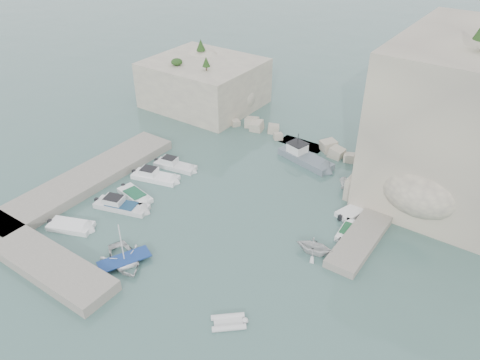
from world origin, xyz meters
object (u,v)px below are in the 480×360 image
Objects in this scene: inflatable_dinghy at (228,324)px; tender_east_c at (357,211)px; tender_east_d at (357,193)px; work_boat at (305,162)px; motorboat_b at (156,179)px; motorboat_d at (122,208)px; motorboat_c at (135,197)px; motorboat_e at (71,228)px; tender_east_b at (347,233)px; motorboat_a at (176,168)px; tender_east_a at (314,253)px; rowboat at (125,263)px.

inflatable_dinghy is 0.53× the size of tender_east_c.
work_boat reaches higher than tender_east_d.
motorboat_b is 1.10× the size of tender_east_c.
motorboat_b is 6.52m from motorboat_d.
tender_east_d is 0.55× the size of work_boat.
motorboat_c is at bearing -109.71° from work_boat.
work_boat is at bearing 43.68° from motorboat_d.
motorboat_b is at bearing 111.67° from motorboat_c.
tender_east_b is (23.45, 15.36, 0.00)m from motorboat_e.
tender_east_d reaches higher than motorboat_a.
tender_east_d is (-0.62, 11.85, 0.00)m from tender_east_a.
motorboat_e is 31.19m from tender_east_d.
motorboat_d is (1.13, -6.42, 0.00)m from motorboat_b.
motorboat_d is at bearing 50.67° from motorboat_e.
motorboat_a is 1.95× the size of inflatable_dinghy.
motorboat_b is (-0.24, -3.27, 0.00)m from motorboat_a.
motorboat_b is at bearing -118.63° from work_boat.
motorboat_e and tender_east_c have the same top height.
motorboat_a and motorboat_d have the same top height.
tender_east_a reaches higher than tender_east_c.
motorboat_a is 22.64m from tender_east_b.
tender_east_a is 0.43× the size of work_boat.
tender_east_b is at bearing -6.24° from motorboat_b.
motorboat_a is 0.94× the size of motorboat_b.
motorboat_a is 16.30m from work_boat.
tender_east_a is 4.77m from tender_east_b.
motorboat_d reaches higher than tender_east_c.
rowboat is at bearing 162.55° from tender_east_c.
tender_east_a reaches higher than tender_east_b.
tender_east_a is 11.86m from tender_east_d.
motorboat_a is 22.00m from tender_east_d.
tender_east_d is 8.70m from work_boat.
tender_east_c is 0.68× the size of work_boat.
tender_east_b and tender_east_c have the same top height.
motorboat_c reaches higher than inflatable_dinghy.
tender_east_b is (22.88, 3.58, 0.00)m from motorboat_b.
rowboat reaches higher than motorboat_c.
motorboat_c is at bearing -94.65° from motorboat_b.
motorboat_d is 1.86× the size of tender_east_a.
rowboat is at bearing -25.20° from motorboat_e.
motorboat_a reaches higher than motorboat_c.
tender_east_d reaches higher than tender_east_b.
tender_east_a reaches higher than motorboat_c.
tender_east_a is at bearing -166.17° from tender_east_c.
motorboat_e is at bearing 111.47° from rowboat.
inflatable_dinghy is at bearing -23.75° from motorboat_e.
tender_east_b is at bearing -9.20° from motorboat_a.
motorboat_a is at bearing 99.64° from inflatable_dinghy.
work_boat is (-7.09, 26.27, 0.00)m from inflatable_dinghy.
rowboat is at bearing -38.26° from motorboat_c.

